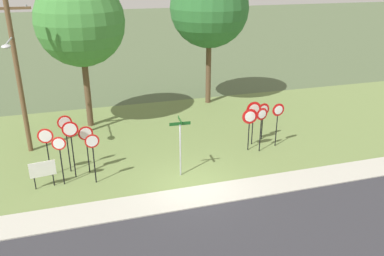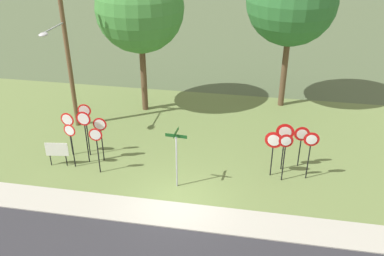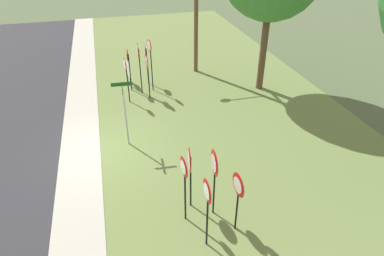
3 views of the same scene
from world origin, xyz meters
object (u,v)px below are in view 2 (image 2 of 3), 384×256
at_px(stop_sign_far_left, 71,137).
at_px(yield_sign_center, 273,144).
at_px(stop_sign_far_right, 101,130).
at_px(stop_sign_center_tall, 84,126).
at_px(stop_sign_near_right, 85,119).
at_px(stop_sign_far_center, 68,125).
at_px(yield_sign_near_right, 311,145).
at_px(oak_tree_left, 140,9).
at_px(yield_sign_far_left, 285,136).
at_px(yield_sign_far_right, 285,147).
at_px(utility_pole, 66,51).
at_px(stop_sign_near_left, 96,141).
at_px(street_name_post, 176,154).
at_px(oak_tree_right, 292,0).
at_px(yield_sign_near_left, 301,138).
at_px(notice_board, 57,151).

xyz_separation_m(stop_sign_far_left, yield_sign_center, (9.34, 0.92, 0.07)).
bearing_deg(stop_sign_far_right, stop_sign_center_tall, -157.82).
height_order(stop_sign_near_right, stop_sign_far_center, stop_sign_near_right).
xyz_separation_m(yield_sign_near_right, yield_sign_center, (-1.63, -0.05, -0.08)).
height_order(stop_sign_far_left, oak_tree_left, oak_tree_left).
xyz_separation_m(stop_sign_center_tall, yield_sign_far_left, (9.32, 1.03, -0.18)).
height_order(stop_sign_far_left, yield_sign_near_right, yield_sign_near_right).
bearing_deg(stop_sign_near_right, yield_sign_far_right, -11.56).
bearing_deg(oak_tree_left, utility_pole, -137.66).
relative_size(stop_sign_far_left, stop_sign_center_tall, 0.84).
relative_size(stop_sign_near_left, utility_pole, 0.29).
distance_m(yield_sign_near_right, oak_tree_left, 11.98).
bearing_deg(street_name_post, stop_sign_far_left, 176.11).
height_order(yield_sign_near_right, yield_sign_center, yield_sign_near_right).
relative_size(stop_sign_far_left, oak_tree_right, 0.25).
bearing_deg(stop_sign_near_left, stop_sign_near_right, 122.15).
height_order(stop_sign_far_right, yield_sign_near_right, yield_sign_near_right).
height_order(stop_sign_near_left, stop_sign_center_tall, stop_sign_center_tall).
distance_m(yield_sign_near_left, oak_tree_right, 8.68).
xyz_separation_m(yield_sign_near_right, yield_sign_far_left, (-1.13, 0.57, 0.03)).
height_order(yield_sign_far_left, street_name_post, street_name_post).
bearing_deg(street_name_post, yield_sign_center, 24.44).
height_order(yield_sign_near_right, notice_board, yield_sign_near_right).
xyz_separation_m(yield_sign_near_right, yield_sign_far_right, (-1.11, -0.35, -0.02)).
bearing_deg(stop_sign_near_left, yield_sign_near_right, 1.81).
distance_m(yield_sign_near_right, yield_sign_center, 1.63).
bearing_deg(yield_sign_near_right, stop_sign_near_left, -174.37).
bearing_deg(stop_sign_far_left, stop_sign_far_center, 128.89).
height_order(stop_sign_near_left, stop_sign_near_right, stop_sign_near_right).
xyz_separation_m(yield_sign_center, utility_pole, (-11.04, 3.08, 2.74)).
distance_m(stop_sign_near_right, oak_tree_right, 13.22).
relative_size(street_name_post, oak_tree_left, 0.33).
xyz_separation_m(yield_sign_near_left, oak_tree_left, (-9.08, 4.98, 4.59)).
xyz_separation_m(stop_sign_far_right, yield_sign_center, (8.18, 0.09, 0.03)).
bearing_deg(stop_sign_near_right, stop_sign_far_right, -28.44).
xyz_separation_m(stop_sign_center_tall, oak_tree_right, (9.36, 8.59, 4.49)).
bearing_deg(utility_pole, yield_sign_center, -15.59).
xyz_separation_m(yield_sign_center, oak_tree_right, (0.53, 8.18, 4.78)).
xyz_separation_m(stop_sign_near_left, oak_tree_right, (8.49, 9.36, 4.80)).
relative_size(yield_sign_center, notice_board, 1.85).
bearing_deg(stop_sign_far_right, street_name_post, -25.03).
relative_size(stop_sign_center_tall, yield_sign_center, 1.20).
bearing_deg(stop_sign_near_left, oak_tree_left, 83.12).
distance_m(stop_sign_near_left, oak_tree_left, 8.50).
height_order(street_name_post, oak_tree_right, oak_tree_right).
distance_m(yield_sign_far_left, utility_pole, 12.08).
height_order(stop_sign_far_center, yield_sign_far_right, yield_sign_far_right).
bearing_deg(stop_sign_far_left, street_name_post, 1.66).
height_order(yield_sign_center, oak_tree_left, oak_tree_left).
bearing_deg(stop_sign_center_tall, yield_sign_near_right, 4.49).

